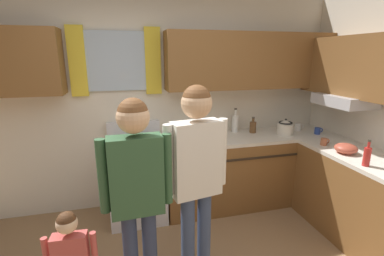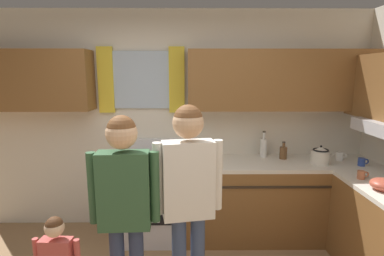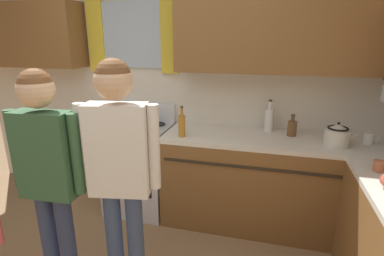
{
  "view_description": "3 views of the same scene",
  "coord_description": "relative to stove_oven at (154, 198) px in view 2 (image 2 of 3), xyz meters",
  "views": [
    {
      "loc": [
        -0.31,
        -1.46,
        1.86
      ],
      "look_at": [
        0.31,
        0.95,
        1.2
      ],
      "focal_mm": 25.64,
      "sensor_mm": 36.0,
      "label": 1
    },
    {
      "loc": [
        0.21,
        -1.69,
        1.89
      ],
      "look_at": [
        0.23,
        0.99,
        1.39
      ],
      "focal_mm": 27.9,
      "sensor_mm": 36.0,
      "label": 2
    },
    {
      "loc": [
        1.08,
        -1.16,
        1.77
      ],
      "look_at": [
        0.53,
        0.94,
        1.12
      ],
      "focal_mm": 28.18,
      "sensor_mm": 36.0,
      "label": 3
    }
  ],
  "objects": [
    {
      "name": "stovetop_kettle",
      "position": [
        1.85,
        -0.08,
        0.53
      ],
      "size": [
        0.27,
        0.2,
        0.21
      ],
      "color": "silver",
      "rests_on": "kitchen_counter_run"
    },
    {
      "name": "bottle_squat_brown",
      "position": [
        1.5,
        0.1,
        0.51
      ],
      "size": [
        0.08,
        0.08,
        0.21
      ],
      "color": "brown",
      "rests_on": "kitchen_counter_run"
    },
    {
      "name": "adult_in_plaid",
      "position": [
        0.4,
        -1.15,
        0.58
      ],
      "size": [
        0.51,
        0.23,
        1.67
      ],
      "color": "#38476B",
      "rests_on": "ground"
    },
    {
      "name": "mug_ceramic_white",
      "position": [
        2.13,
        0.04,
        0.48
      ],
      "size": [
        0.13,
        0.08,
        0.09
      ],
      "color": "white",
      "rests_on": "kitchen_counter_run"
    },
    {
      "name": "mixing_bowl",
      "position": [
        2.07,
        -0.84,
        0.48
      ],
      "size": [
        0.22,
        0.22,
        0.1
      ],
      "color": "#B24C38",
      "rests_on": "kitchen_counter_run"
    },
    {
      "name": "stove_oven",
      "position": [
        0.0,
        0.0,
        0.0
      ],
      "size": [
        0.62,
        0.67,
        1.1
      ],
      "color": "silver",
      "rests_on": "ground"
    },
    {
      "name": "bottle_milk_white",
      "position": [
        1.29,
        0.19,
        0.55
      ],
      "size": [
        0.08,
        0.08,
        0.31
      ],
      "color": "white",
      "rests_on": "kitchen_counter_run"
    },
    {
      "name": "back_wall_unit",
      "position": [
        0.24,
        0.27,
        1.03
      ],
      "size": [
        4.6,
        0.42,
        2.6
      ],
      "color": "silver",
      "rests_on": "ground"
    },
    {
      "name": "kitchen_counter_run",
      "position": [
        1.72,
        -0.39,
        -0.02
      ],
      "size": [
        2.17,
        1.99,
        0.9
      ],
      "color": "brown",
      "rests_on": "ground"
    },
    {
      "name": "adult_holding_child",
      "position": [
        -0.05,
        -1.25,
        0.54
      ],
      "size": [
        0.5,
        0.22,
        1.61
      ],
      "color": "#2D3856",
      "rests_on": "ground"
    },
    {
      "name": "mug_cobalt_blue",
      "position": [
        2.27,
        -0.16,
        0.48
      ],
      "size": [
        0.11,
        0.07,
        0.08
      ],
      "color": "#2D479E",
      "rests_on": "kitchen_counter_run"
    },
    {
      "name": "cup_terracotta",
      "position": [
        2.03,
        -0.56,
        0.47
      ],
      "size": [
        0.11,
        0.07,
        0.08
      ],
      "color": "#B76642",
      "rests_on": "kitchen_counter_run"
    },
    {
      "name": "bottle_oil_amber",
      "position": [
        0.52,
        -0.18,
        0.54
      ],
      "size": [
        0.06,
        0.06,
        0.29
      ],
      "color": "#B27223",
      "rests_on": "kitchen_counter_run"
    }
  ]
}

